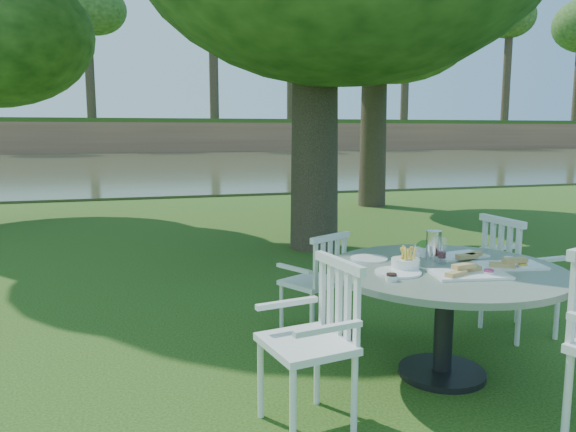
# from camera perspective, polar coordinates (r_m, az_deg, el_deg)

# --- Properties ---
(ground) EXTENTS (140.00, 140.00, 0.00)m
(ground) POSITION_cam_1_polar(r_m,az_deg,el_deg) (4.90, 0.67, -10.21)
(ground) COLOR #19390B
(ground) RESTS_ON ground
(table) EXTENTS (1.50, 1.50, 0.72)m
(table) POSITION_cam_1_polar(r_m,az_deg,el_deg) (3.75, 15.69, -6.94)
(table) COLOR black
(table) RESTS_ON ground
(chair_ne) EXTENTS (0.47, 0.50, 0.93)m
(chair_ne) POSITION_cam_1_polar(r_m,az_deg,el_deg) (4.67, 21.72, -4.80)
(chair_ne) COLOR white
(chair_ne) RESTS_ON ground
(chair_nw) EXTENTS (0.55, 0.53, 0.82)m
(chair_nw) POSITION_cam_1_polar(r_m,az_deg,el_deg) (4.32, 3.30, -6.17)
(chair_nw) COLOR white
(chair_nw) RESTS_ON ground
(chair_sw) EXTENTS (0.50, 0.52, 0.90)m
(chair_sw) POSITION_cam_1_polar(r_m,az_deg,el_deg) (3.07, 3.39, -11.43)
(chair_sw) COLOR white
(chair_sw) RESTS_ON ground
(tableware) EXTENTS (1.14, 0.85, 0.20)m
(tableware) POSITION_cam_1_polar(r_m,az_deg,el_deg) (3.79, 15.01, -4.27)
(tableware) COLOR white
(tableware) RESTS_ON table
(river) EXTENTS (100.00, 28.00, 0.12)m
(river) POSITION_cam_1_polar(r_m,az_deg,el_deg) (27.52, -13.49, 5.09)
(river) COLOR #373D24
(river) RESTS_ON ground
(far_bank) EXTENTS (100.00, 18.00, 15.20)m
(far_bank) POSITION_cam_1_polar(r_m,az_deg,el_deg) (45.94, -14.67, 15.44)
(far_bank) COLOR brown
(far_bank) RESTS_ON ground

